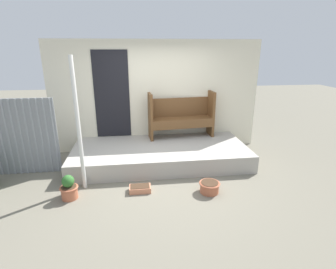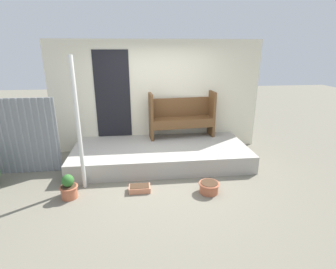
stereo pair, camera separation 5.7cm
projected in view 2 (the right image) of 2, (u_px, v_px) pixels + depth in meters
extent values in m
plane|color=#706B5B|center=(162.00, 180.00, 5.04)|extent=(24.00, 24.00, 0.00)
cube|color=#A8A399|center=(161.00, 154.00, 5.78)|extent=(3.76, 1.67, 0.37)
cube|color=beige|center=(157.00, 97.00, 6.24)|extent=(4.96, 0.06, 2.60)
cube|color=black|center=(113.00, 95.00, 6.06)|extent=(0.80, 0.02, 2.00)
cylinder|color=gray|center=(3.00, 138.00, 5.06)|extent=(0.04, 0.04, 1.52)
cylinder|color=gray|center=(9.00, 137.00, 5.07)|extent=(0.04, 0.04, 1.52)
cylinder|color=gray|center=(16.00, 137.00, 5.09)|extent=(0.04, 0.04, 1.52)
cylinder|color=gray|center=(22.00, 137.00, 5.10)|extent=(0.04, 0.04, 1.52)
cylinder|color=gray|center=(29.00, 137.00, 5.11)|extent=(0.04, 0.04, 1.52)
cylinder|color=gray|center=(36.00, 136.00, 5.13)|extent=(0.04, 0.04, 1.52)
cylinder|color=gray|center=(42.00, 136.00, 5.14)|extent=(0.04, 0.04, 1.52)
cylinder|color=gray|center=(48.00, 136.00, 5.15)|extent=(0.04, 0.04, 1.52)
cylinder|color=gray|center=(55.00, 136.00, 5.17)|extent=(0.04, 0.04, 1.52)
cylinder|color=silver|center=(78.00, 126.00, 4.42)|extent=(0.07, 0.07, 2.31)
cube|color=brown|center=(151.00, 117.00, 6.03)|extent=(0.09, 0.40, 1.07)
cube|color=brown|center=(212.00, 114.00, 6.31)|extent=(0.09, 0.40, 1.07)
cube|color=brown|center=(182.00, 119.00, 6.19)|extent=(1.44, 0.52, 0.04)
cube|color=brown|center=(184.00, 125.00, 6.06)|extent=(1.41, 0.15, 0.17)
cube|color=brown|center=(180.00, 107.00, 6.28)|extent=(1.41, 0.16, 0.45)
cylinder|color=#B26042|center=(69.00, 192.00, 4.41)|extent=(0.27, 0.27, 0.21)
torus|color=#B26042|center=(69.00, 187.00, 4.38)|extent=(0.31, 0.31, 0.02)
cylinder|color=#422D1E|center=(68.00, 186.00, 4.38)|extent=(0.24, 0.24, 0.01)
ellipsoid|color=#2D6628|center=(68.00, 181.00, 4.34)|extent=(0.20, 0.20, 0.21)
cylinder|color=#B26042|center=(209.00, 188.00, 4.57)|extent=(0.33, 0.33, 0.19)
torus|color=#B26042|center=(209.00, 184.00, 4.55)|extent=(0.37, 0.37, 0.02)
cylinder|color=#422D1E|center=(209.00, 183.00, 4.54)|extent=(0.30, 0.30, 0.01)
cube|color=tan|center=(140.00, 189.00, 4.62)|extent=(0.38, 0.22, 0.10)
cube|color=#422D1E|center=(140.00, 186.00, 4.61)|extent=(0.33, 0.19, 0.01)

